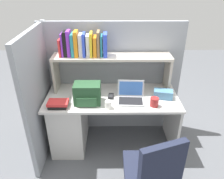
# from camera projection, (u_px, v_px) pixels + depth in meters

# --- Properties ---
(ground_plane) EXTENTS (8.00, 8.00, 0.00)m
(ground_plane) POSITION_uv_depth(u_px,v_px,m) (112.00, 142.00, 3.05)
(ground_plane) COLOR #595B60
(desk) EXTENTS (1.60, 0.70, 0.73)m
(desk) POSITION_uv_depth(u_px,v_px,m) (82.00, 118.00, 2.85)
(desk) COLOR silver
(desk) RESTS_ON ground_plane
(cubicle_partition_rear) EXTENTS (1.84, 0.05, 1.55)m
(cubicle_partition_rear) POSITION_uv_depth(u_px,v_px,m) (112.00, 79.00, 3.01)
(cubicle_partition_rear) COLOR gray
(cubicle_partition_rear) RESTS_ON ground_plane
(cubicle_partition_left) EXTENTS (0.05, 1.06, 1.55)m
(cubicle_partition_left) POSITION_uv_depth(u_px,v_px,m) (40.00, 95.00, 2.63)
(cubicle_partition_left) COLOR gray
(cubicle_partition_left) RESTS_ON ground_plane
(overhead_hutch) EXTENTS (1.44, 0.28, 0.45)m
(overhead_hutch) POSITION_uv_depth(u_px,v_px,m) (112.00, 63.00, 2.71)
(overhead_hutch) COLOR #B3A99C
(overhead_hutch) RESTS_ON desk
(reference_books_on_shelf) EXTENTS (0.56, 0.18, 0.30)m
(reference_books_on_shelf) POSITION_uv_depth(u_px,v_px,m) (83.00, 45.00, 2.60)
(reference_books_on_shelf) COLOR red
(reference_books_on_shelf) RESTS_ON overhead_hutch
(laptop) EXTENTS (0.32, 0.27, 0.22)m
(laptop) POSITION_uv_depth(u_px,v_px,m) (131.00, 96.00, 2.59)
(laptop) COLOR #B7BABF
(laptop) RESTS_ON desk
(backpack) EXTENTS (0.30, 0.23, 0.24)m
(backpack) POSITION_uv_depth(u_px,v_px,m) (87.00, 94.00, 2.52)
(backpack) COLOR #264C2D
(backpack) RESTS_ON desk
(computer_mouse) EXTENTS (0.07, 0.11, 0.03)m
(computer_mouse) POSITION_uv_depth(u_px,v_px,m) (111.00, 96.00, 2.67)
(computer_mouse) COLOR #262628
(computer_mouse) RESTS_ON desk
(paper_cup) EXTENTS (0.08, 0.08, 0.09)m
(paper_cup) POSITION_uv_depth(u_px,v_px,m) (108.00, 105.00, 2.45)
(paper_cup) COLOR white
(paper_cup) RESTS_ON desk
(tissue_box) EXTENTS (0.24, 0.16, 0.10)m
(tissue_box) POSITION_uv_depth(u_px,v_px,m) (163.00, 94.00, 2.65)
(tissue_box) COLOR teal
(tissue_box) RESTS_ON desk
(snack_canister) EXTENTS (0.10, 0.10, 0.10)m
(snack_canister) POSITION_uv_depth(u_px,v_px,m) (154.00, 102.00, 2.48)
(snack_canister) COLOR maroon
(snack_canister) RESTS_ON desk
(desk_book_stack) EXTENTS (0.23, 0.17, 0.07)m
(desk_book_stack) POSITION_uv_depth(u_px,v_px,m) (58.00, 104.00, 2.48)
(desk_book_stack) COLOR black
(desk_book_stack) RESTS_ON desk
(office_chair) EXTENTS (0.52, 0.54, 0.93)m
(office_chair) POSITION_uv_depth(u_px,v_px,m) (150.00, 179.00, 2.03)
(office_chair) COLOR black
(office_chair) RESTS_ON ground_plane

